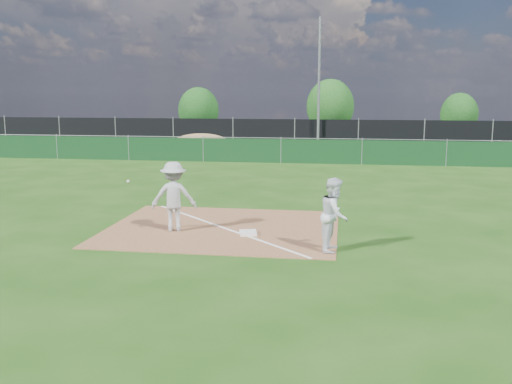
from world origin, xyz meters
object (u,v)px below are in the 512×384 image
first_base (248,233)px  runner (334,215)px  tree_right (459,114)px  car_left (238,131)px  play_at_first (174,196)px  tree_left (198,111)px  tree_mid (330,106)px  light_pole (319,84)px  car_right (394,133)px  car_mid (269,130)px

first_base → runner: bearing=-26.9°
runner → tree_right: size_ratio=0.49×
tree_right → car_left: bearing=-157.4°
car_left → play_at_first: bearing=169.6°
runner → tree_left: 34.77m
tree_mid → light_pole: bearing=-92.4°
first_base → car_right: size_ratio=0.09×
car_left → car_mid: car_mid is taller
car_right → tree_right: size_ratio=1.42×
play_at_first → tree_right: size_ratio=0.57×
runner → car_left: runner is taller
light_pole → play_at_first: light_pole is taller
first_base → tree_mid: (1.18, 33.31, 2.27)m
car_left → tree_right: 17.98m
light_pole → tree_right: light_pole is taller
tree_right → light_pole: bearing=-133.0°
play_at_first → car_mid: play_at_first is taller
light_pole → runner: 23.66m
play_at_first → car_mid: bearing=92.3°
play_at_first → car_right: (7.68, 26.49, -0.20)m
tree_left → play_at_first: bearing=-76.7°
play_at_first → car_mid: size_ratio=0.43×
car_right → first_base: bearing=-179.1°
tree_left → tree_mid: (10.57, 1.62, 0.33)m
first_base → tree_left: (-9.39, 31.69, 1.93)m
car_mid → car_right: (8.78, -0.51, -0.04)m
runner → car_left: (-7.41, 27.91, -0.11)m
runner → tree_mid: bearing=9.5°
car_left → car_mid: size_ratio=0.93×
car_left → runner: bearing=177.4°
play_at_first → car_left: size_ratio=0.46×
tree_mid → first_base: bearing=-92.0°
first_base → car_right: 27.25m
car_left → tree_mid: 9.28m
play_at_first → tree_left: bearing=103.3°
light_pole → tree_mid: size_ratio=1.76×
car_mid → tree_left: size_ratio=1.17×
light_pole → car_left: size_ratio=1.89×
runner → tree_right: tree_right is taller
play_at_first → car_left: bearing=97.1°
tree_right → play_at_first: bearing=-111.6°
car_left → tree_mid: size_ratio=0.93×
first_base → tree_right: bearing=71.4°
car_left → car_right: car_left is taller
play_at_first → tree_right: bearing=68.4°
first_base → car_right: (5.73, 26.63, 0.65)m
runner → car_mid: bearing=18.3°
light_pole → car_mid: 6.93m
light_pole → car_left: bearing=143.0°
car_mid → tree_mid: size_ratio=1.00×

